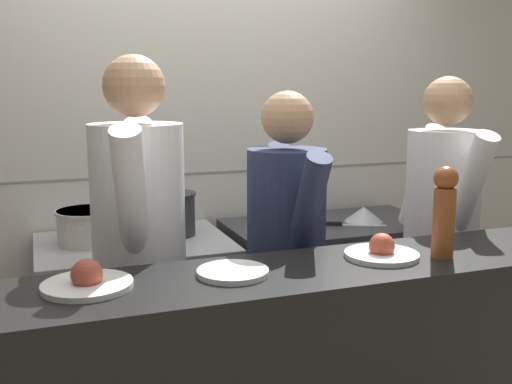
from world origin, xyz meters
The scene contains 14 objects.
wall_back_tiled centered at (0.00, 1.31, 1.30)m, with size 8.00×0.06×2.60m.
oven_range centered at (-0.49, 0.91, 0.44)m, with size 0.94×0.71×0.88m.
prep_counter centered at (0.61, 0.91, 0.44)m, with size 1.16×0.65×0.89m.
stock_pot centered at (-0.70, 0.95, 0.97)m, with size 0.31×0.31×0.17m.
sauce_pot centered at (-0.28, 0.97, 1.00)m, with size 0.24×0.24×0.22m.
mixing_bowl_steel centered at (0.79, 0.88, 0.93)m, with size 0.22×0.22×0.08m.
chefs_knife centered at (0.66, 0.82, 0.89)m, with size 0.33×0.18×0.02m.
plated_dish_main centered at (-0.80, -0.21, 1.06)m, with size 0.27×0.27×0.10m.
plated_dish_appetiser centered at (-0.35, -0.24, 1.05)m, with size 0.23×0.23×0.02m.
plated_dish_dessert centered at (0.21, -0.23, 1.06)m, with size 0.26×0.26×0.09m.
pepper_mill centered at (0.41, -0.30, 1.21)m, with size 0.09×0.09×0.33m.
chef_head_cook centered at (-0.56, 0.28, 0.98)m, with size 0.44×0.77×1.76m.
chef_sous centered at (0.04, 0.24, 0.90)m, with size 0.33×0.71×1.62m.
chef_line centered at (0.86, 0.29, 0.94)m, with size 0.38×0.74×1.68m.
Camera 1 is at (-0.92, -1.99, 1.64)m, focal length 42.00 mm.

